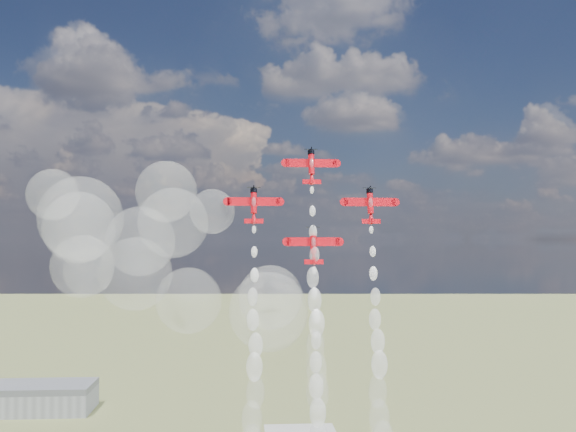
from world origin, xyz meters
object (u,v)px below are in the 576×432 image
(plane_lead, at_px, (311,166))
(plane_left, at_px, (254,205))
(hangar, at_px, (39,398))
(plane_slot, at_px, (313,245))
(plane_right, at_px, (370,205))

(plane_lead, relative_size, plane_left, 1.00)
(plane_lead, bearing_deg, hangar, 124.97)
(plane_lead, bearing_deg, plane_slot, -90.00)
(hangar, height_order, plane_right, plane_right)
(plane_lead, bearing_deg, plane_left, -171.23)
(plane_lead, xyz_separation_m, plane_left, (-14.40, -2.22, -9.83))
(plane_left, bearing_deg, plane_lead, 8.77)
(plane_right, relative_size, plane_slot, 1.00)
(plane_lead, height_order, plane_left, plane_lead)
(plane_lead, xyz_separation_m, plane_right, (14.40, -2.22, -9.83))
(plane_right, bearing_deg, plane_lead, 171.23)
(plane_left, bearing_deg, hangar, 121.03)
(plane_left, distance_m, plane_slot, 17.57)
(plane_left, distance_m, plane_right, 28.80)
(plane_left, height_order, plane_slot, plane_left)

